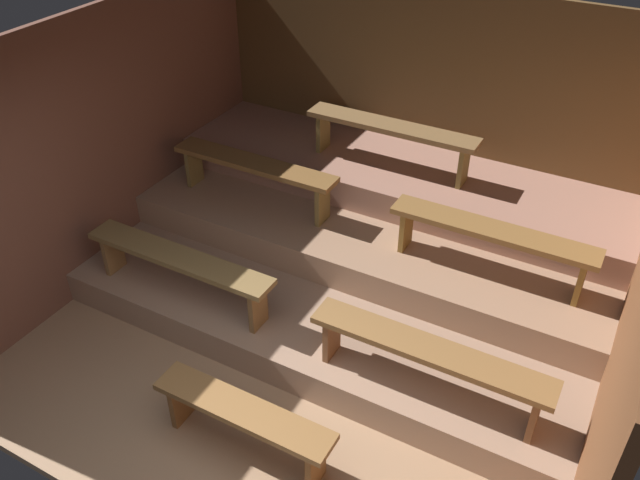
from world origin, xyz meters
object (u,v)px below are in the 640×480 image
at_px(bench_floor_center, 244,417).
at_px(bench_middle_right, 492,236).
at_px(bench_lower_right, 429,356).
at_px(bench_middle_left, 254,169).
at_px(bench_lower_left, 179,263).
at_px(bench_upper_center, 391,132).

distance_m(bench_floor_center, bench_middle_right, 2.61).
xyz_separation_m(bench_lower_right, bench_middle_left, (-2.44, 1.32, 0.31)).
xyz_separation_m(bench_lower_left, bench_upper_center, (1.08, 2.18, 0.62)).
relative_size(bench_middle_left, bench_middle_right, 1.00).
bearing_deg(bench_upper_center, bench_floor_center, -85.59).
relative_size(bench_middle_right, bench_upper_center, 1.00).
bearing_deg(bench_lower_left, bench_lower_right, 0.00).
xyz_separation_m(bench_lower_left, bench_lower_right, (2.40, 0.00, 0.00)).
bearing_deg(bench_middle_left, bench_lower_right, -28.38).
bearing_deg(bench_lower_left, bench_middle_left, 91.77).
height_order(bench_lower_right, bench_upper_center, bench_upper_center).
relative_size(bench_lower_left, bench_lower_right, 1.00).
height_order(bench_lower_left, bench_middle_right, bench_middle_right).
distance_m(bench_lower_left, bench_upper_center, 2.51).
height_order(bench_lower_right, bench_middle_left, bench_middle_left).
bearing_deg(bench_middle_right, bench_floor_center, -116.15).
bearing_deg(bench_floor_center, bench_middle_left, 120.99).
bearing_deg(bench_lower_right, bench_lower_left, 180.00).
height_order(bench_middle_right, bench_upper_center, bench_upper_center).
xyz_separation_m(bench_middle_right, bench_upper_center, (-1.36, 0.86, 0.31)).
xyz_separation_m(bench_floor_center, bench_lower_left, (-1.32, 0.95, 0.32)).
distance_m(bench_lower_right, bench_middle_left, 2.79).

